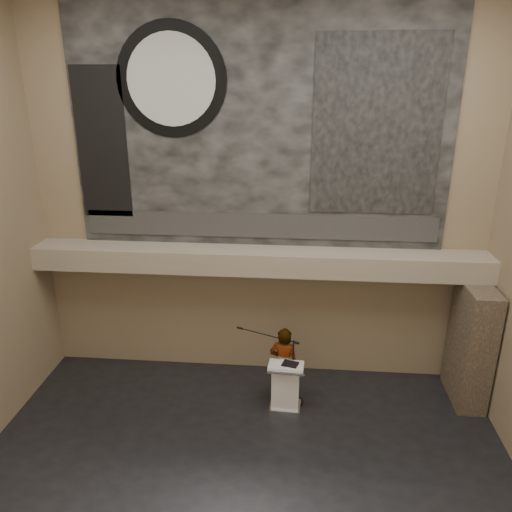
# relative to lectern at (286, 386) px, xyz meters

# --- Properties ---
(floor) EXTENTS (10.00, 10.00, 0.00)m
(floor) POSITION_rel_lectern_xyz_m (-0.71, -2.40, -0.55)
(floor) COLOR black
(floor) RESTS_ON ground
(wall_back) EXTENTS (10.00, 0.02, 8.50)m
(wall_back) POSITION_rel_lectern_xyz_m (-0.71, 1.60, 3.70)
(wall_back) COLOR #8E755A
(wall_back) RESTS_ON floor
(wall_front) EXTENTS (10.00, 0.02, 8.50)m
(wall_front) POSITION_rel_lectern_xyz_m (-0.71, -6.40, 3.70)
(wall_front) COLOR #8E755A
(wall_front) RESTS_ON floor
(soffit) EXTENTS (10.00, 0.80, 0.50)m
(soffit) POSITION_rel_lectern_xyz_m (-0.71, 1.20, 2.40)
(soffit) COLOR gray
(soffit) RESTS_ON wall_back
(sprinkler_left) EXTENTS (0.04, 0.04, 0.06)m
(sprinkler_left) POSITION_rel_lectern_xyz_m (-2.31, 1.15, 2.12)
(sprinkler_left) COLOR #B2893D
(sprinkler_left) RESTS_ON soffit
(sprinkler_right) EXTENTS (0.04, 0.04, 0.06)m
(sprinkler_right) POSITION_rel_lectern_xyz_m (1.19, 1.15, 2.12)
(sprinkler_right) COLOR #B2893D
(sprinkler_right) RESTS_ON soffit
(banner) EXTENTS (8.00, 0.05, 5.00)m
(banner) POSITION_rel_lectern_xyz_m (-0.71, 1.57, 5.15)
(banner) COLOR black
(banner) RESTS_ON wall_back
(banner_text_strip) EXTENTS (7.76, 0.02, 0.55)m
(banner_text_strip) POSITION_rel_lectern_xyz_m (-0.71, 1.53, 3.10)
(banner_text_strip) COLOR #2B2B2B
(banner_text_strip) RESTS_ON banner
(banner_clock_rim) EXTENTS (2.30, 0.02, 2.30)m
(banner_clock_rim) POSITION_rel_lectern_xyz_m (-2.51, 1.53, 6.15)
(banner_clock_rim) COLOR black
(banner_clock_rim) RESTS_ON banner
(banner_clock_face) EXTENTS (1.84, 0.02, 1.84)m
(banner_clock_face) POSITION_rel_lectern_xyz_m (-2.51, 1.51, 6.15)
(banner_clock_face) COLOR silver
(banner_clock_face) RESTS_ON banner
(banner_building_print) EXTENTS (2.60, 0.02, 3.60)m
(banner_building_print) POSITION_rel_lectern_xyz_m (1.69, 1.53, 5.25)
(banner_building_print) COLOR black
(banner_building_print) RESTS_ON banner
(banner_brick_print) EXTENTS (1.10, 0.02, 3.20)m
(banner_brick_print) POSITION_rel_lectern_xyz_m (-4.11, 1.53, 4.85)
(banner_brick_print) COLOR black
(banner_brick_print) RESTS_ON banner
(stone_pier) EXTENTS (0.60, 1.40, 2.70)m
(stone_pier) POSITION_rel_lectern_xyz_m (3.94, 0.75, 0.80)
(stone_pier) COLOR #403327
(stone_pier) RESTS_ON floor
(lectern) EXTENTS (0.76, 0.57, 1.14)m
(lectern) POSITION_rel_lectern_xyz_m (0.00, 0.00, 0.00)
(lectern) COLOR silver
(lectern) RESTS_ON floor
(binder) EXTENTS (0.38, 0.34, 0.04)m
(binder) POSITION_rel_lectern_xyz_m (0.08, -0.03, 0.56)
(binder) COLOR black
(binder) RESTS_ON lectern
(papers) EXTENTS (0.23, 0.29, 0.00)m
(papers) POSITION_rel_lectern_xyz_m (-0.17, -0.04, 0.55)
(papers) COLOR white
(papers) RESTS_ON lectern
(speaker_person) EXTENTS (0.72, 0.56, 1.76)m
(speaker_person) POSITION_rel_lectern_xyz_m (-0.06, 0.32, 0.33)
(speaker_person) COLOR silver
(speaker_person) RESTS_ON floor
(mic_stand) EXTENTS (1.54, 0.81, 1.55)m
(mic_stand) POSITION_rel_lectern_xyz_m (0.09, 0.24, -0.31)
(mic_stand) COLOR black
(mic_stand) RESTS_ON floor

